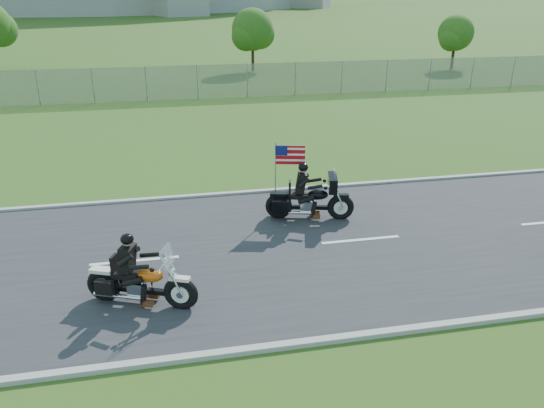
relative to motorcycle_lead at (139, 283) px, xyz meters
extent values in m
plane|color=#2B5119|center=(1.78, 1.98, -0.54)|extent=(420.00, 420.00, 0.00)
cube|color=#28282B|center=(1.78, 1.98, -0.52)|extent=(120.00, 8.00, 0.04)
cube|color=#9E9B93|center=(1.78, 6.03, -0.49)|extent=(120.00, 0.18, 0.12)
cube|color=#9E9B93|center=(1.78, -2.07, -0.49)|extent=(120.00, 0.18, 0.12)
cube|color=gray|center=(-3.22, 21.98, 0.46)|extent=(60.00, 0.03, 2.00)
cylinder|color=#382316|center=(7.78, 31.98, 0.72)|extent=(0.22, 0.22, 2.52)
sphere|color=#285215|center=(7.78, 31.98, 2.61)|extent=(3.20, 3.20, 3.20)
sphere|color=#285215|center=(8.42, 32.46, 2.25)|extent=(2.40, 2.40, 2.40)
sphere|color=#285215|center=(7.22, 31.58, 2.16)|extent=(2.24, 2.24, 2.24)
cylinder|color=#382316|center=(23.78, 29.98, 0.58)|extent=(0.22, 0.22, 2.24)
sphere|color=#285215|center=(23.78, 29.98, 2.26)|extent=(2.80, 2.80, 2.80)
sphere|color=#285215|center=(24.34, 30.40, 1.94)|extent=(2.10, 2.10, 2.10)
sphere|color=#285215|center=(23.29, 29.63, 1.86)|extent=(1.96, 1.96, 1.96)
torus|color=black|center=(0.86, -0.35, -0.15)|extent=(0.79, 0.46, 0.77)
torus|color=black|center=(-0.78, 0.32, -0.15)|extent=(0.79, 0.46, 0.77)
ellipsoid|color=#D5570F|center=(0.25, -0.10, 0.23)|extent=(0.67, 0.53, 0.29)
cube|color=black|center=(-0.25, 0.10, 0.19)|extent=(0.65, 0.51, 0.13)
cube|color=black|center=(-0.20, 0.08, 0.59)|extent=(0.39, 0.48, 0.57)
sphere|color=black|center=(-0.15, 0.06, 1.04)|extent=(0.37, 0.37, 0.28)
cube|color=silver|center=(0.64, -0.26, 0.73)|extent=(0.22, 0.46, 0.42)
torus|color=black|center=(5.67, 3.45, -0.14)|extent=(0.82, 0.38, 0.79)
torus|color=black|center=(3.89, 3.88, -0.14)|extent=(0.82, 0.38, 0.79)
ellipsoid|color=black|center=(5.01, 3.61, 0.25)|extent=(0.66, 0.48, 0.30)
cube|color=black|center=(4.47, 3.74, 0.21)|extent=(0.65, 0.45, 0.13)
cube|color=black|center=(4.52, 3.73, 0.62)|extent=(0.35, 0.48, 0.59)
sphere|color=black|center=(4.57, 3.71, 1.09)|extent=(0.35, 0.35, 0.29)
cube|color=black|center=(5.41, 3.51, 0.62)|extent=(0.43, 0.89, 0.43)
cube|color=#B70C11|center=(4.26, 4.01, 1.38)|extent=(0.84, 0.22, 0.56)
camera|label=1|loc=(0.87, -10.22, 5.99)|focal=35.00mm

